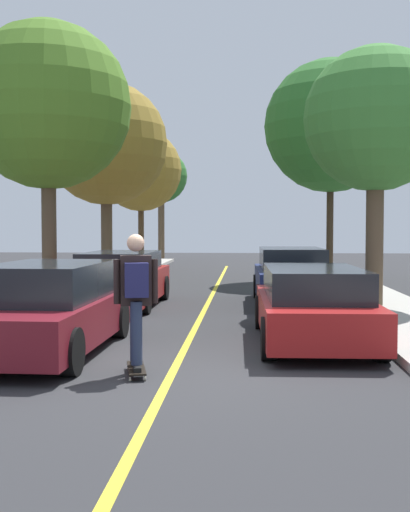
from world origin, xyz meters
name	(u,v)px	position (x,y,z in m)	size (l,w,h in m)	color
ground	(173,372)	(0.00, 0.00, 0.00)	(80.00, 80.00, 0.00)	#2D2D30
center_line	(196,326)	(0.00, 4.00, 0.00)	(0.12, 39.20, 0.01)	gold
parked_car_left_nearest	(47,309)	(-2.10, 1.21, 0.68)	(1.96, 4.40, 1.38)	maroon
parked_car_left_near	(121,279)	(-2.10, 7.14, 0.67)	(1.97, 4.34, 1.34)	maroon
parked_car_right_nearest	(313,305)	(2.10, 2.31, 0.64)	(1.90, 4.39, 1.27)	maroon
parked_car_right_near	(291,277)	(2.10, 7.73, 0.70)	(1.86, 4.40, 1.42)	navy
street_tree_left_nearest	(48,106)	(-3.94, 7.28, 4.93)	(4.13, 4.13, 6.87)	brown
street_tree_left_near	(106,144)	(-3.94, 13.93, 4.85)	(4.30, 4.30, 6.88)	brown
street_tree_left_far	(141,171)	(-3.94, 21.35, 4.57)	(3.80, 3.80, 6.34)	#4C3823
street_tree_left_farthest	(161,177)	(-3.94, 28.49, 4.81)	(3.01, 3.01, 6.22)	brown
street_tree_right_nearest	(376,121)	(3.94, 6.60, 4.39)	(3.32, 3.32, 5.94)	brown
street_tree_right_near	(331,126)	(3.94, 14.70, 5.51)	(4.69, 4.69, 7.72)	#3D2D1E
fire_hydrant	(15,301)	(-3.60, 3.91, 0.49)	(0.20, 0.20, 0.70)	#B2140F
skateboard	(136,368)	(-0.46, -0.22, 0.09)	(0.40, 0.87, 0.10)	black
skateboarder	(136,292)	(-0.45, -0.25, 1.10)	(0.59, 0.71, 1.75)	black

